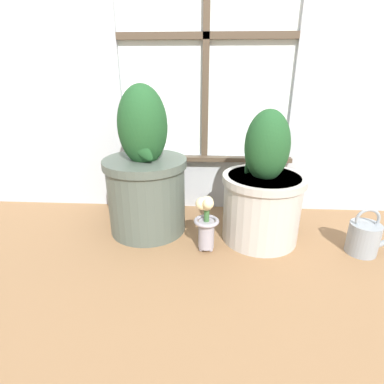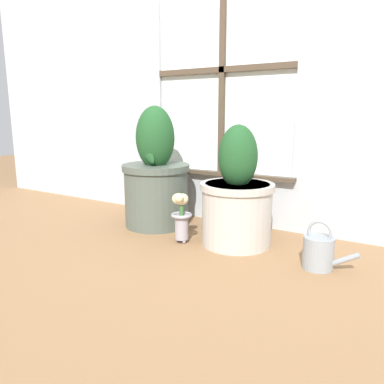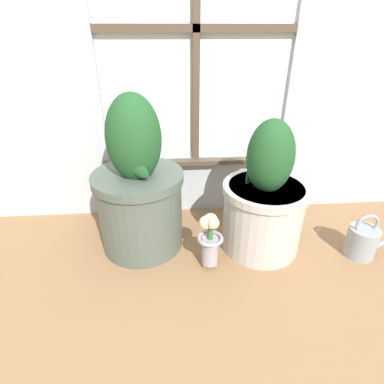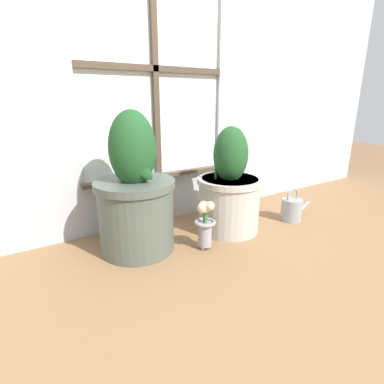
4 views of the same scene
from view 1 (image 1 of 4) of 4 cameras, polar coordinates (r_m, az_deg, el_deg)
The scene contains 5 objects.
ground_plane at distance 1.37m, azimuth 1.61°, elevation -13.54°, with size 10.00×10.00×0.00m, color olive.
potted_plant_left at distance 1.54m, azimuth -8.81°, elevation 2.88°, with size 0.42×0.42×0.75m.
potted_plant_right at distance 1.49m, azimuth 13.30°, elevation -0.14°, with size 0.40×0.40×0.65m.
flower_vase at distance 1.39m, azimuth 2.70°, elevation -5.40°, with size 0.12×0.12×0.28m.
watering_can at distance 1.62m, azimuth 29.93°, elevation -7.51°, with size 0.25×0.14×0.23m.
Camera 1 is at (0.03, -1.12, 0.80)m, focal length 28.00 mm.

